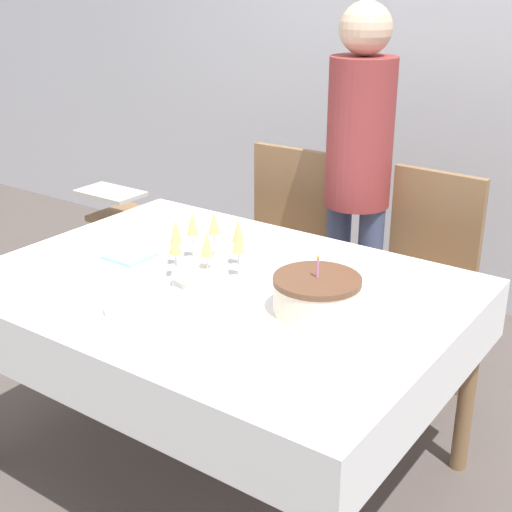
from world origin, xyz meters
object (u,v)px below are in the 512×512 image
at_px(plate_stack_dessert, 200,280).
at_px(person_standing, 359,161).
at_px(plate_stack_main, 146,305).
at_px(high_chair, 125,230).
at_px(dining_chair_far_right, 420,278).
at_px(champagne_tray, 205,249).
at_px(dining_chair_far_left, 278,243).
at_px(birthday_cake, 316,295).

relative_size(plate_stack_dessert, person_standing, 0.11).
relative_size(plate_stack_main, high_chair, 0.36).
relative_size(dining_chair_far_right, champagne_tray, 2.58).
relative_size(dining_chair_far_left, person_standing, 0.60).
height_order(dining_chair_far_left, birthday_cake, dining_chair_far_left).
relative_size(dining_chair_far_right, plate_stack_main, 3.82).
relative_size(dining_chair_far_left, dining_chair_far_right, 1.00).
xyz_separation_m(champagne_tray, high_chair, (-1.10, 0.68, -0.35)).
relative_size(birthday_cake, plate_stack_dessert, 1.45).
bearing_deg(dining_chair_far_left, champagne_tray, -73.20).
bearing_deg(plate_stack_main, champagne_tray, 98.39).
bearing_deg(dining_chair_far_left, dining_chair_far_right, -0.01).
distance_m(dining_chair_far_right, person_standing, 0.56).
height_order(dining_chair_far_right, birthday_cake, dining_chair_far_right).
xyz_separation_m(dining_chair_far_right, plate_stack_main, (-0.40, -1.20, 0.24)).
bearing_deg(dining_chair_far_left, high_chair, -168.37).
bearing_deg(plate_stack_dessert, dining_chair_far_right, 68.77).
bearing_deg(dining_chair_far_left, birthday_cake, -50.90).
bearing_deg(person_standing, plate_stack_dessert, -92.37).
bearing_deg(person_standing, dining_chair_far_left, -173.72).
bearing_deg(dining_chair_far_right, high_chair, -173.64).
relative_size(plate_stack_main, person_standing, 0.16).
distance_m(dining_chair_far_left, dining_chair_far_right, 0.71).
relative_size(dining_chair_far_left, plate_stack_dessert, 5.23).
height_order(dining_chair_far_right, high_chair, dining_chair_far_right).
distance_m(dining_chair_far_left, high_chair, 0.86).
bearing_deg(high_chair, dining_chair_far_right, 6.36).
bearing_deg(plate_stack_main, plate_stack_dessert, 83.68).
bearing_deg(dining_chair_far_left, plate_stack_main, -75.61).
bearing_deg(birthday_cake, plate_stack_dessert, -171.41).
bearing_deg(plate_stack_main, dining_chair_far_right, 71.47).
distance_m(champagne_tray, person_standing, 0.91).
bearing_deg(champagne_tray, plate_stack_main, -81.61).
bearing_deg(dining_chair_far_right, plate_stack_main, -108.53).
bearing_deg(dining_chair_far_right, champagne_tray, -118.20).
bearing_deg(champagne_tray, high_chair, 148.42).
bearing_deg(birthday_cake, plate_stack_main, -145.95).
relative_size(dining_chair_far_left, birthday_cake, 3.59).
bearing_deg(person_standing, birthday_cake, -69.07).
bearing_deg(plate_stack_dessert, birthday_cake, 8.59).
xyz_separation_m(dining_chair_far_left, dining_chair_far_right, (0.71, -0.00, 0.00)).
height_order(plate_stack_main, person_standing, person_standing).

